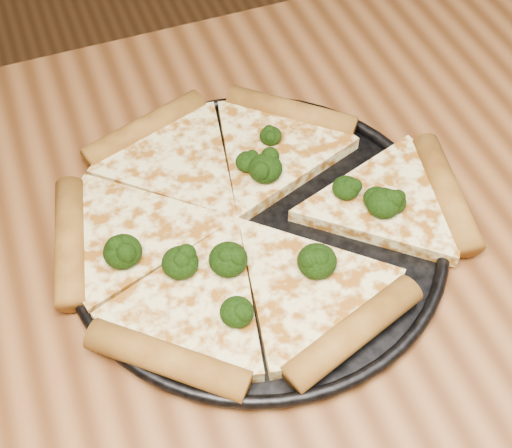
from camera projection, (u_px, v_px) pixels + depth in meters
name	position (u px, v px, depth m)	size (l,w,h in m)	color
dining_table	(213.00, 406.00, 0.68)	(1.20, 0.90, 0.75)	brown
pizza_pan	(256.00, 229.00, 0.68)	(0.37, 0.37, 0.02)	black
pizza	(246.00, 218.00, 0.68)	(0.41, 0.37, 0.03)	#FFF09C
broccoli_florets	(270.00, 226.00, 0.65)	(0.28, 0.21, 0.03)	black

